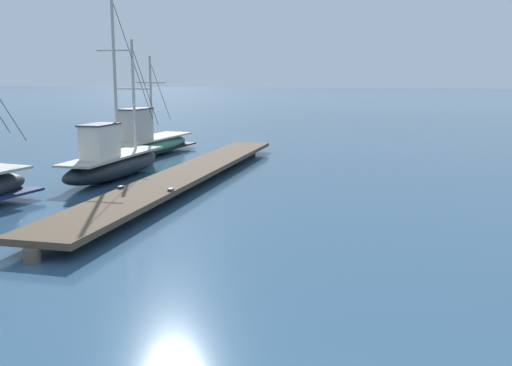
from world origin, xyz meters
name	(u,v)px	position (x,y,z in m)	size (l,w,h in m)	color
floating_dock	(189,173)	(-6.98, 15.16, 0.36)	(1.91, 18.93, 0.53)	brown
fishing_boat_0	(147,143)	(-11.51, 21.52, 0.60)	(2.24, 7.62, 4.74)	#337556
fishing_boat_1	(113,161)	(-10.05, 15.30, 0.65)	(1.60, 7.37, 6.93)	black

